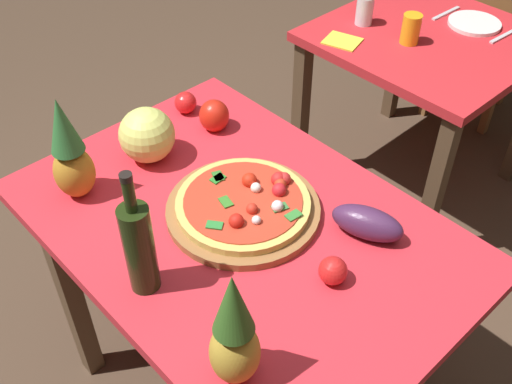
% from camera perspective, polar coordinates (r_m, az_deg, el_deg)
% --- Properties ---
extents(ground_plane, '(10.00, 10.00, 0.00)m').
position_cam_1_polar(ground_plane, '(2.30, -1.15, -16.35)').
color(ground_plane, '#4C3828').
extents(display_table, '(1.27, 0.88, 0.76)m').
position_cam_1_polar(display_table, '(1.76, -1.44, -5.00)').
color(display_table, brown).
rests_on(display_table, ground_plane).
extents(background_table, '(0.85, 0.84, 0.76)m').
position_cam_1_polar(background_table, '(2.75, 15.66, 11.83)').
color(background_table, brown).
rests_on(background_table, ground_plane).
extents(dining_chair, '(0.49, 0.49, 0.85)m').
position_cam_1_polar(dining_chair, '(3.37, 20.18, 13.64)').
color(dining_chair, '#925F34').
rests_on(dining_chair, ground_plane).
extents(pizza_board, '(0.44, 0.44, 0.02)m').
position_cam_1_polar(pizza_board, '(1.72, -1.22, -1.69)').
color(pizza_board, '#925F34').
rests_on(pizza_board, display_table).
extents(pizza, '(0.38, 0.38, 0.06)m').
position_cam_1_polar(pizza, '(1.70, -0.96, -0.94)').
color(pizza, '#DAB859').
rests_on(pizza, pizza_board).
extents(wine_bottle, '(0.08, 0.08, 0.37)m').
position_cam_1_polar(wine_bottle, '(1.47, -10.94, -5.07)').
color(wine_bottle, black).
rests_on(wine_bottle, display_table).
extents(pineapple_left, '(0.12, 0.12, 0.33)m').
position_cam_1_polar(pineapple_left, '(1.77, -17.13, 3.43)').
color(pineapple_left, '#C08225').
rests_on(pineapple_left, display_table).
extents(pineapple_right, '(0.11, 0.11, 0.34)m').
position_cam_1_polar(pineapple_right, '(1.28, -2.08, -13.28)').
color(pineapple_right, gold).
rests_on(pineapple_right, display_table).
extents(melon, '(0.17, 0.17, 0.17)m').
position_cam_1_polar(melon, '(1.89, -10.23, 5.30)').
color(melon, '#DAE16C').
rests_on(melon, display_table).
extents(bell_pepper, '(0.10, 0.10, 0.11)m').
position_cam_1_polar(bell_pepper, '(2.01, -3.96, 7.18)').
color(bell_pepper, red).
rests_on(bell_pepper, display_table).
extents(eggplant, '(0.22, 0.16, 0.09)m').
position_cam_1_polar(eggplant, '(1.66, 10.43, -2.88)').
color(eggplant, '#472548').
rests_on(eggplant, display_table).
extents(tomato_beside_pepper, '(0.08, 0.08, 0.08)m').
position_cam_1_polar(tomato_beside_pepper, '(2.11, -6.65, 8.36)').
color(tomato_beside_pepper, red).
rests_on(tomato_beside_pepper, display_table).
extents(tomato_by_bottle, '(0.07, 0.07, 0.07)m').
position_cam_1_polar(tomato_by_bottle, '(1.54, 7.25, -7.36)').
color(tomato_by_bottle, red).
rests_on(tomato_by_bottle, display_table).
extents(drinking_glass_juice, '(0.08, 0.08, 0.12)m').
position_cam_1_polar(drinking_glass_juice, '(2.58, 14.37, 14.65)').
color(drinking_glass_juice, orange).
rests_on(drinking_glass_juice, background_table).
extents(drinking_glass_water, '(0.07, 0.07, 0.12)m').
position_cam_1_polar(drinking_glass_water, '(2.69, 10.19, 16.48)').
color(drinking_glass_water, silver).
rests_on(drinking_glass_water, background_table).
extents(dinner_plate, '(0.22, 0.22, 0.02)m').
position_cam_1_polar(dinner_plate, '(2.82, 19.86, 14.70)').
color(dinner_plate, white).
rests_on(dinner_plate, background_table).
extents(fork_utensil, '(0.02, 0.18, 0.01)m').
position_cam_1_polar(fork_utensil, '(2.88, 17.45, 15.75)').
color(fork_utensil, silver).
rests_on(fork_utensil, background_table).
extents(knife_utensil, '(0.03, 0.18, 0.01)m').
position_cam_1_polar(knife_utensil, '(2.77, 22.31, 13.44)').
color(knife_utensil, silver).
rests_on(knife_utensil, background_table).
extents(napkin_folded, '(0.17, 0.16, 0.01)m').
position_cam_1_polar(napkin_folded, '(2.56, 8.12, 13.89)').
color(napkin_folded, yellow).
rests_on(napkin_folded, background_table).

